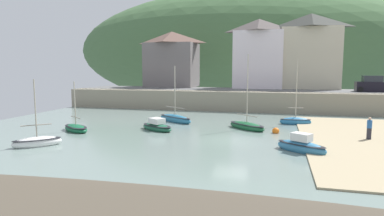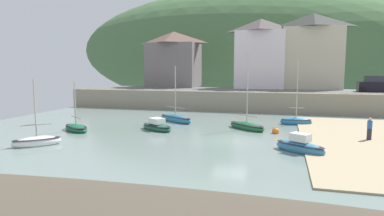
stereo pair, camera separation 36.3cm
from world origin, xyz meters
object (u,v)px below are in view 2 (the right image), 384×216
(sailboat_far_left, at_px, (76,128))
(person_on_slipway, at_px, (370,128))
(waterfront_building_centre, at_px, (260,53))
(mooring_buoy, at_px, (276,131))
(sailboat_blue_trim, at_px, (176,119))
(parked_car_near_slipway, at_px, (376,85))
(waterfront_building_left, at_px, (174,59))
(waterfront_building_right, at_px, (312,51))
(rowboat_small_beached, at_px, (247,126))
(fishing_boat_green, at_px, (37,141))
(sailboat_white_hull, at_px, (300,147))
(sailboat_nearest_shore, at_px, (157,127))
(motorboat_with_cabin, at_px, (296,121))

(sailboat_far_left, relative_size, person_on_slipway, 2.66)
(waterfront_building_centre, distance_m, mooring_buoy, 22.93)
(sailboat_blue_trim, relative_size, parked_car_near_slipway, 1.37)
(waterfront_building_left, xyz_separation_m, parked_car_near_slipway, (27.02, -4.50, -3.43))
(waterfront_building_centre, distance_m, waterfront_building_right, 6.98)
(waterfront_building_centre, distance_m, sailboat_blue_trim, 20.67)
(rowboat_small_beached, bearing_deg, mooring_buoy, 12.98)
(fishing_boat_green, relative_size, person_on_slipway, 2.90)
(sailboat_white_hull, bearing_deg, sailboat_far_left, -155.41)
(sailboat_nearest_shore, height_order, mooring_buoy, sailboat_nearest_shore)
(sailboat_white_hull, xyz_separation_m, sailboat_blue_trim, (-11.23, 9.24, -0.03))
(waterfront_building_left, bearing_deg, rowboat_small_beached, -56.69)
(waterfront_building_centre, xyz_separation_m, rowboat_small_beached, (0.33, -20.28, -7.08))
(sailboat_nearest_shore, xyz_separation_m, parked_car_near_slipway, (21.06, 18.22, 2.91))
(sailboat_far_left, height_order, mooring_buoy, sailboat_far_left)
(sailboat_far_left, height_order, person_on_slipway, sailboat_far_left)
(waterfront_building_left, distance_m, rowboat_small_beached, 25.08)
(waterfront_building_left, relative_size, sailboat_far_left, 1.94)
(motorboat_with_cabin, bearing_deg, sailboat_far_left, -162.46)
(motorboat_with_cabin, xyz_separation_m, mooring_buoy, (-1.75, -4.95, -0.14))
(fishing_boat_green, xyz_separation_m, person_on_slipway, (22.19, 7.53, 0.70))
(sailboat_nearest_shore, height_order, person_on_slipway, person_on_slipway)
(waterfront_building_right, distance_m, sailboat_far_left, 32.99)
(waterfront_building_right, distance_m, rowboat_small_beached, 22.56)
(waterfront_building_left, bearing_deg, fishing_boat_green, -89.67)
(waterfront_building_right, height_order, person_on_slipway, waterfront_building_right)
(motorboat_with_cabin, relative_size, person_on_slipway, 3.86)
(sailboat_white_hull, bearing_deg, sailboat_nearest_shore, -169.54)
(fishing_boat_green, bearing_deg, rowboat_small_beached, -7.11)
(sailboat_far_left, bearing_deg, motorboat_with_cabin, 59.20)
(sailboat_far_left, distance_m, person_on_slipway, 22.95)
(waterfront_building_right, distance_m, sailboat_nearest_shore, 27.67)
(waterfront_building_left, distance_m, waterfront_building_right, 19.98)
(rowboat_small_beached, distance_m, parked_car_near_slipway, 21.10)
(sailboat_white_hull, distance_m, sailboat_nearest_shore, 12.36)
(waterfront_building_centre, height_order, sailboat_white_hull, waterfront_building_centre)
(waterfront_building_centre, xyz_separation_m, parked_car_near_slipway, (14.03, -4.50, -4.15))
(parked_car_near_slipway, bearing_deg, sailboat_far_left, -142.21)
(waterfront_building_centre, bearing_deg, rowboat_small_beached, -89.05)
(mooring_buoy, bearing_deg, sailboat_white_hull, -74.57)
(motorboat_with_cabin, xyz_separation_m, fishing_boat_green, (-17.35, -13.65, -0.03))
(waterfront_building_left, height_order, motorboat_with_cabin, waterfront_building_left)
(mooring_buoy, bearing_deg, sailboat_far_left, -168.72)
(waterfront_building_left, height_order, person_on_slipway, waterfront_building_left)
(fishing_boat_green, bearing_deg, person_on_slipway, -25.69)
(waterfront_building_right, xyz_separation_m, sailboat_white_hull, (-2.57, -27.43, -7.26))
(waterfront_building_left, relative_size, waterfront_building_right, 0.81)
(sailboat_blue_trim, relative_size, person_on_slipway, 3.50)
(sailboat_nearest_shore, distance_m, parked_car_near_slipway, 28.00)
(waterfront_building_left, xyz_separation_m, sailboat_far_left, (-0.47, -24.83, -6.40))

